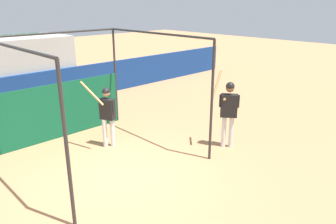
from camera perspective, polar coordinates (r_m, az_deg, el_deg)
The scene contains 5 objects.
ground_plane at distance 8.06m, azimuth -8.01°, elevation -11.10°, with size 60.00×60.00×0.00m, color #A8754C.
outfield_wall at distance 13.44m, azimuth -25.30°, elevation 2.76°, with size 24.00×0.12×1.40m.
batting_cage at distance 9.77m, azimuth -16.36°, elevation 2.34°, with size 4.03×4.21×3.17m.
player_batter at distance 9.30m, azimuth -10.57°, elevation 0.05°, with size 0.71×0.79×1.94m.
player_waiting at distance 9.25m, azimuth 10.50°, elevation 0.73°, with size 0.73×0.65×2.18m.
Camera 1 is at (-4.02, -5.74, 3.99)m, focal length 35.00 mm.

